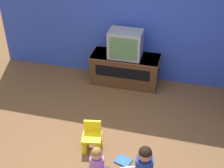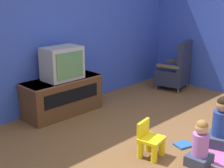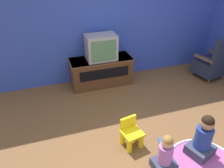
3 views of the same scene
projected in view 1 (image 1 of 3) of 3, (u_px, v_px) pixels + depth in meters
name	position (u px, v px, depth m)	size (l,w,h in m)	color
ground_plane	(118.00, 164.00, 4.32)	(30.00, 30.00, 0.00)	brown
wall_back	(140.00, 5.00, 5.49)	(5.59, 0.12, 2.89)	#2D47B2
tv_cabinet	(125.00, 69.00, 5.89)	(1.28, 0.52, 0.58)	#4C2D19
television	(125.00, 44.00, 5.57)	(0.59, 0.40, 0.51)	#939399
yellow_kid_chair	(92.00, 138.00, 4.49)	(0.32, 0.31, 0.43)	yellow
child_watching_left	(97.00, 166.00, 3.99)	(0.30, 0.26, 0.55)	#33384C
book	(123.00, 161.00, 4.36)	(0.25, 0.22, 0.02)	#235699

